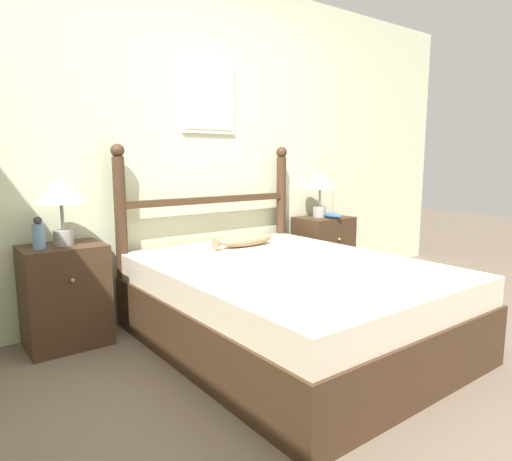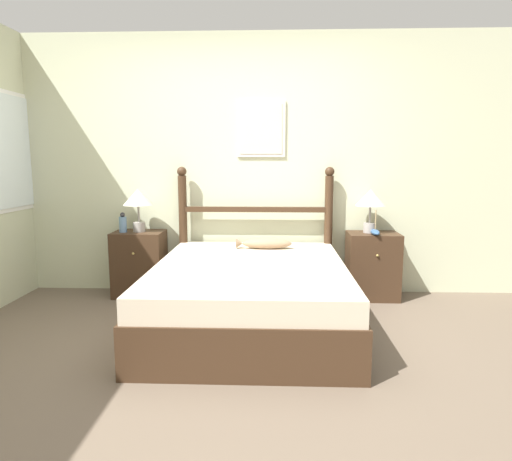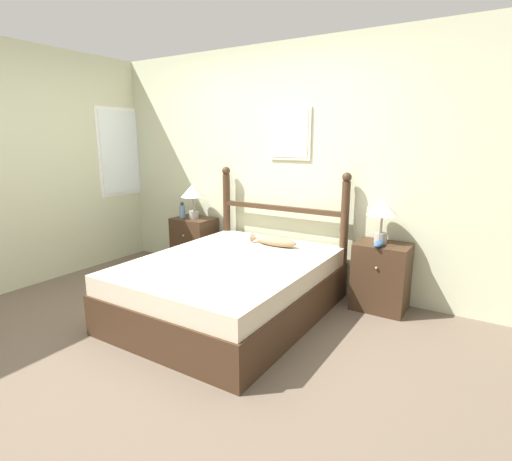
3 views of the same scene
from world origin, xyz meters
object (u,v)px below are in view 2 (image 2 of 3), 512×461
Objects in this scene: fish_pillow at (265,243)px; bottle at (123,223)px; nightstand_right at (372,266)px; model_boat at (375,232)px; table_lamp_right at (370,200)px; bed at (250,296)px; table_lamp_left at (138,200)px; nightstand_left at (140,264)px.

bottle is at bearing 173.29° from fish_pillow.
model_boat is (-0.01, -0.12, 0.35)m from nightstand_right.
table_lamp_right is 1.79× the size of model_boat.
bottle is 0.38× the size of fish_pillow.
bed is at bearing -31.59° from bottle.
nightstand_right is 3.30× the size of bottle.
bed is 1.39m from model_boat.
bottle is (-0.15, -0.04, -0.22)m from table_lamp_left.
model_boat reaches higher than bottle.
nightstand_right is at bearing -31.05° from table_lamp_right.
table_lamp_right is at bearing 0.57° from nightstand_left.
bottle reaches higher than fish_pillow.
table_lamp_left is 2.27m from model_boat.
table_lamp_right reaches higher than fish_pillow.
nightstand_right is 2.45m from bottle.
bottle is (-1.27, 0.78, 0.47)m from bed.
nightstand_right is 0.63m from table_lamp_right.
bottle is at bearing 178.29° from model_boat.
table_lamp_left is 1.00× the size of table_lamp_right.
model_boat is (1.13, 0.71, 0.41)m from bed.
nightstand_left is 2.76× the size of model_boat.
table_lamp_right is at bearing 12.92° from fish_pillow.
bed is 8.48× the size of model_boat.
fish_pillow is (-1.00, -0.23, -0.38)m from table_lamp_right.
nightstand_right is at bearing 0.19° from table_lamp_left.
nightstand_right is (2.28, 0.00, 0.00)m from nightstand_left.
nightstand_left reaches higher than fish_pillow.
nightstand_right is at bearing 36.05° from bed.
table_lamp_right is 2.39m from bottle.
table_lamp_left is 2.14× the size of bottle.
nightstand_left is 1.28m from fish_pillow.
model_boat is (2.26, -0.12, 0.35)m from nightstand_left.
bottle is (-2.37, -0.07, -0.22)m from table_lamp_right.
table_lamp_right is (2.24, 0.02, 0.63)m from nightstand_left.
table_lamp_right is 0.81× the size of fish_pillow.
table_lamp_left is (-2.27, -0.01, 0.63)m from nightstand_right.
nightstand_left is at bearing 177.04° from model_boat.
bed is 10.13× the size of bottle.
nightstand_right reaches higher than bed.
table_lamp_left is at bearing -179.81° from nightstand_right.
table_lamp_right is at bearing 148.95° from nightstand_right.
table_lamp_right is 1.09m from fish_pillow.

